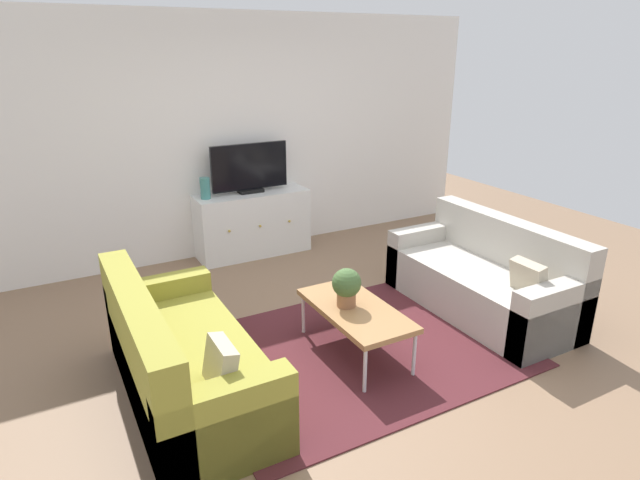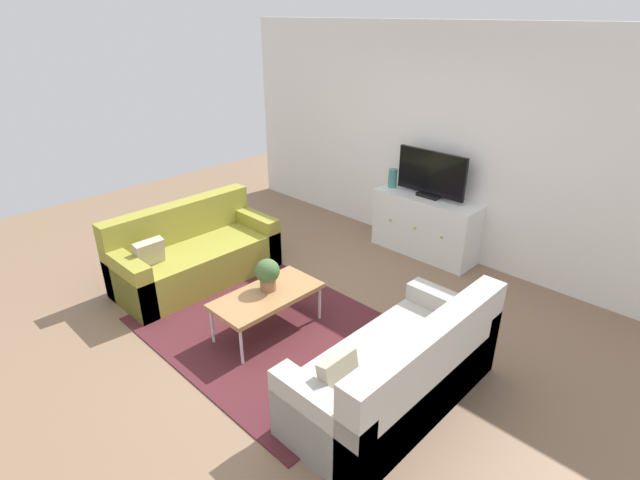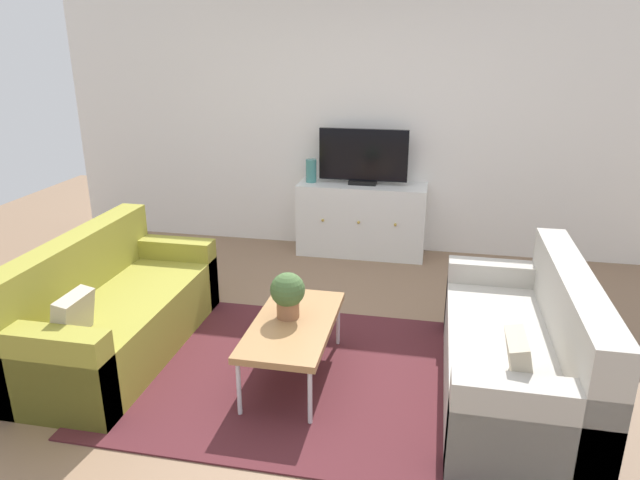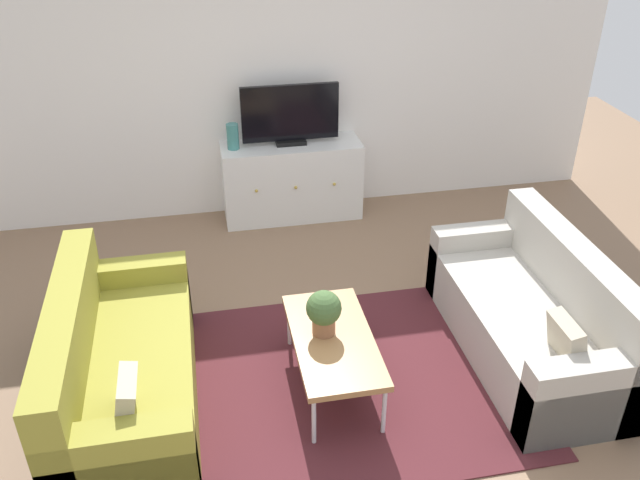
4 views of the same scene
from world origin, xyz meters
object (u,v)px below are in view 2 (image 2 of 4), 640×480
object	(u,v)px
couch_left_side	(193,255)
glass_vase	(393,178)
potted_plant	(268,273)
tv_console	(425,226)
flat_screen_tv	(431,175)
coffee_table	(267,297)
couch_right_side	(401,376)

from	to	relation	value
couch_left_side	glass_vase	world-z (taller)	glass_vase
couch_left_side	potted_plant	xyz separation A→B (m)	(1.34, -0.01, 0.30)
tv_console	flat_screen_tv	bearing A→B (deg)	90.00
coffee_table	potted_plant	distance (m)	0.22
flat_screen_tv	couch_left_side	bearing A→B (deg)	-122.24
tv_console	coffee_table	bearing A→B (deg)	-92.85
tv_console	glass_vase	world-z (taller)	glass_vase
couch_left_side	couch_right_side	xyz separation A→B (m)	(2.87, 0.00, 0.00)
coffee_table	glass_vase	bearing A→B (deg)	99.60
flat_screen_tv	glass_vase	xyz separation A→B (m)	(-0.54, -0.02, -0.16)
potted_plant	glass_vase	bearing A→B (deg)	98.69
couch_right_side	flat_screen_tv	bearing A→B (deg)	119.51
coffee_table	flat_screen_tv	xyz separation A→B (m)	(0.12, 2.47, 0.65)
potted_plant	flat_screen_tv	xyz separation A→B (m)	(0.17, 2.41, 0.44)
coffee_table	glass_vase	xyz separation A→B (m)	(-0.41, 2.45, 0.49)
coffee_table	potted_plant	xyz separation A→B (m)	(-0.05, 0.06, 0.20)
coffee_table	tv_console	xyz separation A→B (m)	(0.12, 2.45, -0.01)
couch_right_side	coffee_table	distance (m)	1.48
flat_screen_tv	glass_vase	bearing A→B (deg)	-177.86
couch_right_side	potted_plant	xyz separation A→B (m)	(-1.53, -0.01, 0.30)
tv_console	couch_left_side	bearing A→B (deg)	-122.45
tv_console	glass_vase	bearing A→B (deg)	180.00
couch_right_side	potted_plant	bearing A→B (deg)	-179.55
couch_left_side	flat_screen_tv	bearing A→B (deg)	57.76
glass_vase	tv_console	bearing A→B (deg)	-0.00
couch_right_side	glass_vase	distance (m)	3.09
potted_plant	glass_vase	xyz separation A→B (m)	(-0.36, 2.39, 0.28)
potted_plant	couch_right_side	bearing A→B (deg)	0.45
couch_left_side	couch_right_side	distance (m)	2.87
glass_vase	couch_right_side	bearing A→B (deg)	-51.47
couch_left_side	flat_screen_tv	world-z (taller)	flat_screen_tv
couch_left_side	potted_plant	bearing A→B (deg)	-0.52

